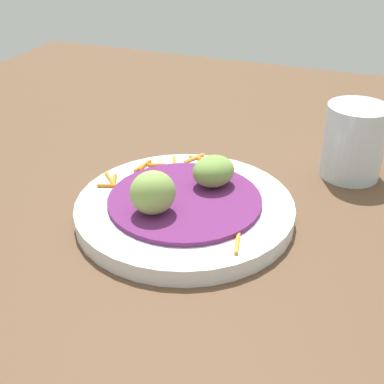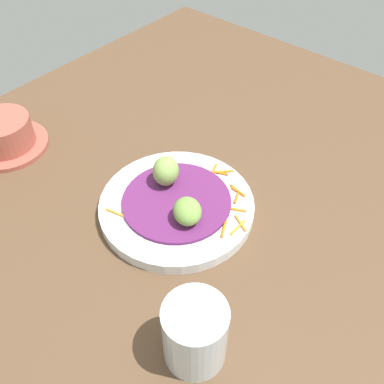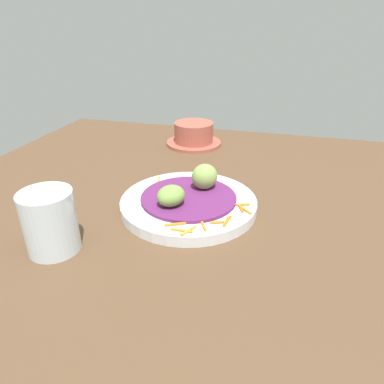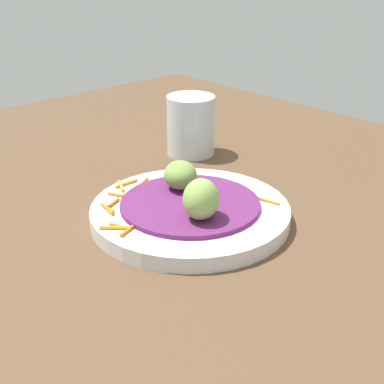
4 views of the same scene
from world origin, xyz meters
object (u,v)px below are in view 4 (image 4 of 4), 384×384
object	(u,v)px
main_plate	(190,213)
water_glass	(191,125)
guac_scoop_center	(201,199)
guac_scoop_left	(180,175)

from	to	relation	value
main_plate	water_glass	size ratio (longest dim) A/B	2.60
main_plate	guac_scoop_center	distance (cm)	5.74
main_plate	guac_scoop_left	distance (cm)	5.38
water_glass	guac_scoop_center	bearing A→B (deg)	139.66
guac_scoop_center	guac_scoop_left	bearing A→B (deg)	-26.35
guac_scoop_left	guac_scoop_center	bearing A→B (deg)	153.65
main_plate	guac_scoop_left	world-z (taller)	guac_scoop_left
guac_scoop_left	water_glass	size ratio (longest dim) A/B	0.53
guac_scoop_left	guac_scoop_center	size ratio (longest dim) A/B	1.03
guac_scoop_center	water_glass	bearing A→B (deg)	-40.34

